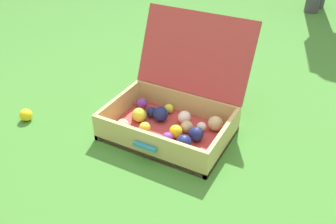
% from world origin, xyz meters
% --- Properties ---
extents(ground_plane, '(16.00, 16.00, 0.00)m').
position_xyz_m(ground_plane, '(0.00, 0.00, 0.00)').
color(ground_plane, '#3D7A2D').
extents(open_suitcase, '(0.57, 0.57, 0.50)m').
position_xyz_m(open_suitcase, '(-0.08, 0.05, 0.11)').
color(open_suitcase, '#B23838').
rests_on(open_suitcase, ground).
extents(stray_ball_on_grass, '(0.06, 0.06, 0.06)m').
position_xyz_m(stray_ball_on_grass, '(-0.76, -0.25, 0.03)').
color(stray_ball_on_grass, yellow).
rests_on(stray_ball_on_grass, ground).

